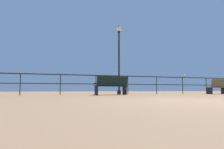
{
  "coord_description": "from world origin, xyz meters",
  "views": [
    {
      "loc": [
        -3.71,
        -3.49,
        0.26
      ],
      "look_at": [
        -0.19,
        6.88,
        1.1
      ],
      "focal_mm": 32.25,
      "sensor_mm": 36.0,
      "label": 1
    }
  ],
  "objects": [
    {
      "name": "lamppost_center",
      "position": [
        0.5,
        7.61,
        2.44
      ],
      "size": [
        0.3,
        0.3,
        4.18
      ],
      "color": "black",
      "rests_on": "ground_plane"
    },
    {
      "name": "bench_near_right",
      "position": [
        6.96,
        6.62,
        0.5
      ],
      "size": [
        1.44,
        0.77,
        0.95
      ],
      "color": "brown",
      "rests_on": "ground_plane"
    },
    {
      "name": "bench_near_left",
      "position": [
        -0.3,
        6.62,
        0.54
      ],
      "size": [
        1.78,
        0.81,
        0.98
      ],
      "color": "black",
      "rests_on": "ground_plane"
    },
    {
      "name": "pier_railing",
      "position": [
        0.0,
        7.38,
        0.8
      ],
      "size": [
        25.09,
        0.05,
        1.09
      ],
      "color": "black",
      "rests_on": "ground_plane"
    },
    {
      "name": "seagull_on_rail",
      "position": [
        4.95,
        7.36,
        1.17
      ],
      "size": [
        0.21,
        0.36,
        0.17
      ],
      "color": "silver",
      "rests_on": "pier_railing"
    },
    {
      "name": "ground_plane",
      "position": [
        0.0,
        0.0,
        0.0
      ],
      "size": [
        60.0,
        60.0,
        0.0
      ],
      "primitive_type": "plane",
      "color": "#936D4A"
    }
  ]
}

